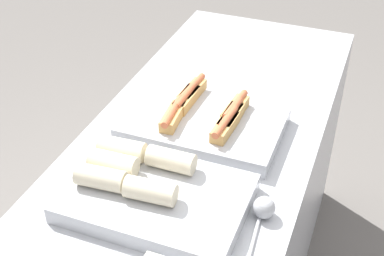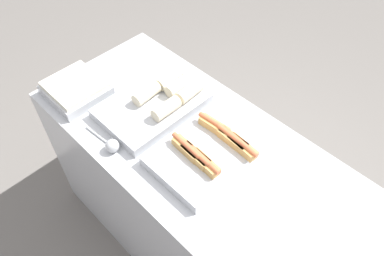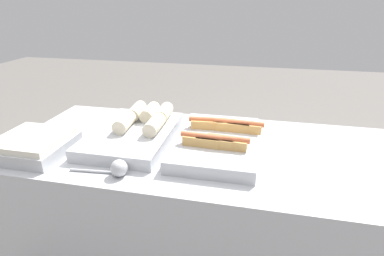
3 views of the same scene
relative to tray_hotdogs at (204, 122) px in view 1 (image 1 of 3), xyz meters
name	(u,v)px [view 1 (image 1 of 3)]	position (x,y,z in m)	size (l,w,h in m)	color
counter	(203,229)	(0.01, 0.00, -0.48)	(1.75, 0.71, 0.90)	#B7BABF
tray_hotdogs	(204,122)	(0.00, 0.00, 0.00)	(0.34, 0.48, 0.10)	#B7BABF
tray_wraps	(151,191)	(-0.36, 0.02, 0.00)	(0.33, 0.47, 0.11)	#B7BABF
serving_spoon_near	(263,210)	(-0.31, -0.27, -0.01)	(0.21, 0.06, 0.06)	#B2B5BA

